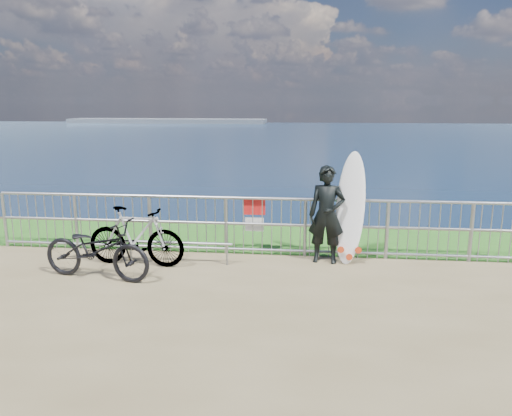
# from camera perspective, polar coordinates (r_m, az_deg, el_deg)

# --- Properties ---
(grass_strip) EXTENTS (120.00, 120.00, 0.00)m
(grass_strip) POSITION_cam_1_polar(r_m,az_deg,el_deg) (10.66, 0.27, -3.50)
(grass_strip) COLOR #24621B
(grass_strip) RESTS_ON ground
(seascape) EXTENTS (260.00, 260.00, 5.00)m
(seascape) POSITION_cam_1_polar(r_m,az_deg,el_deg) (161.49, -9.96, 9.56)
(seascape) COLOR brown
(seascape) RESTS_ON ground
(railing) EXTENTS (10.06, 0.10, 1.13)m
(railing) POSITION_cam_1_polar(r_m,az_deg,el_deg) (9.45, -0.32, -1.97)
(railing) COLOR gray
(railing) RESTS_ON ground
(surfer) EXTENTS (0.69, 0.49, 1.77)m
(surfer) POSITION_cam_1_polar(r_m,az_deg,el_deg) (9.04, 8.08, -0.76)
(surfer) COLOR black
(surfer) RESTS_ON ground
(surfboard) EXTENTS (0.65, 0.61, 2.02)m
(surfboard) POSITION_cam_1_polar(r_m,az_deg,el_deg) (9.11, 10.70, -0.46)
(surfboard) COLOR white
(surfboard) RESTS_ON ground
(bicycle_near) EXTENTS (2.00, 0.98, 1.01)m
(bicycle_near) POSITION_cam_1_polar(r_m,az_deg,el_deg) (8.61, -17.78, -4.52)
(bicycle_near) COLOR black
(bicycle_near) RESTS_ON ground
(bicycle_far) EXTENTS (1.82, 0.64, 1.07)m
(bicycle_far) POSITION_cam_1_polar(r_m,az_deg,el_deg) (9.10, -13.57, -3.17)
(bicycle_far) COLOR black
(bicycle_far) RESTS_ON ground
(bike_rack) EXTENTS (1.99, 0.05, 0.41)m
(bike_rack) POSITION_cam_1_polar(r_m,az_deg,el_deg) (9.12, -8.90, -4.20)
(bike_rack) COLOR gray
(bike_rack) RESTS_ON ground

